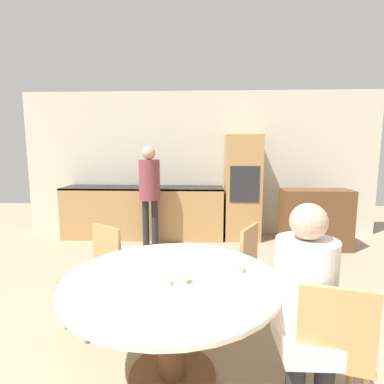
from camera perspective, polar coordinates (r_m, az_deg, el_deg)
The scene contains 13 objects.
wall_back at distance 5.55m, azimuth 1.31°, elevation 5.40°, with size 6.47×0.05×2.60m.
kitchen_counter at distance 5.43m, azimuth -9.19°, elevation -3.64°, with size 2.81×0.60×0.91m.
oven_unit at distance 5.29m, azimuth 9.58°, elevation 0.85°, with size 0.60×0.59×1.81m.
sideboard at distance 5.12m, azimuth 22.36°, elevation -4.81°, with size 1.06×0.45×0.95m.
dining_table at distance 2.14m, azimuth -3.87°, elevation -20.94°, with size 1.41×1.41×0.74m.
chair_near_right at distance 2.00m, azimuth 25.00°, elevation -25.15°, with size 0.49×0.49×0.89m.
chair_far_left at distance 2.88m, azimuth -17.39°, elevation -14.06°, with size 0.56×0.56×0.89m.
chair_far_right at distance 2.90m, azimuth 8.91°, elevation -13.66°, with size 0.54×0.54×0.89m.
person_seated at distance 1.92m, azimuth 20.85°, elevation -18.17°, with size 0.35×0.42×1.28m.
person_standing at distance 4.81m, azimuth -8.09°, elevation 1.29°, with size 0.33×0.33×1.61m.
cup at distance 1.94m, azimuth -2.03°, elevation -15.88°, with size 0.07×0.07×0.09m.
bowl_near at distance 2.14m, azimuth 7.54°, elevation -14.06°, with size 0.17×0.17×0.05m.
bowl_centre at distance 1.93m, azimuth -6.18°, elevation -16.61°, with size 0.13×0.13×0.05m.
Camera 1 is at (0.12, -0.35, 1.58)m, focal length 28.00 mm.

